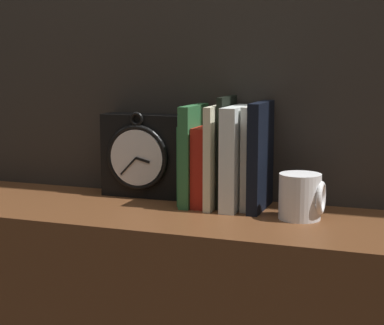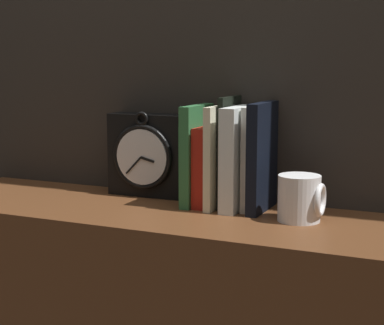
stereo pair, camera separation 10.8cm
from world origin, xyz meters
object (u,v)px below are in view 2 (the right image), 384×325
object	(u,v)px
book_slot0_green	(192,164)
book_slot4_black	(229,152)
book_slot7_black	(262,157)
book_slot2_red	(209,166)
book_slot5_white	(238,158)
book_slot6_white	(254,158)
clock	(149,155)
book_slot1_green	(197,155)
mug	(301,198)
book_slot3_cream	(219,156)

from	to	relation	value
book_slot0_green	book_slot4_black	size ratio (longest dim) A/B	0.73
book_slot7_black	book_slot4_black	bearing A→B (deg)	169.35
book_slot2_red	book_slot7_black	world-z (taller)	book_slot7_black
book_slot5_white	book_slot6_white	size ratio (longest dim) A/B	1.00
clock	book_slot6_white	size ratio (longest dim) A/B	0.91
book_slot1_green	book_slot4_black	bearing A→B (deg)	9.97
clock	book_slot2_red	xyz separation A→B (m)	(0.18, -0.03, -0.01)
book_slot0_green	mug	world-z (taller)	book_slot0_green
book_slot1_green	book_slot2_red	bearing A→B (deg)	9.05
book_slot3_cream	book_slot4_black	xyz separation A→B (m)	(0.02, 0.02, 0.01)
book_slot6_white	mug	distance (m)	0.16
book_slot1_green	book_slot4_black	xyz separation A→B (m)	(0.08, 0.01, 0.01)
book_slot3_cream	book_slot7_black	world-z (taller)	book_slot7_black
book_slot0_green	clock	bearing A→B (deg)	169.71
book_slot0_green	book_slot2_red	distance (m)	0.05
book_slot5_white	book_slot6_white	world-z (taller)	same
book_slot1_green	book_slot4_black	size ratio (longest dim) A/B	0.92
book_slot1_green	book_slot6_white	size ratio (longest dim) A/B	1.00
book_slot3_cream	mug	distance (m)	0.23
clock	book_slot2_red	size ratio (longest dim) A/B	1.15
clock	book_slot4_black	world-z (taller)	book_slot4_black
book_slot7_black	mug	size ratio (longest dim) A/B	2.49
book_slot1_green	book_slot4_black	distance (m)	0.08
book_slot7_black	book_slot2_red	bearing A→B (deg)	176.89
book_slot1_green	book_slot3_cream	xyz separation A→B (m)	(0.06, -0.00, 0.00)
clock	book_slot5_white	bearing A→B (deg)	-9.11
book_slot0_green	book_slot7_black	xyz separation A→B (m)	(0.18, -0.02, 0.03)
book_slot0_green	book_slot1_green	distance (m)	0.03
book_slot1_green	book_slot7_black	xyz separation A→B (m)	(0.16, -0.00, 0.01)
book_slot2_red	book_slot5_white	distance (m)	0.08
book_slot2_red	book_slot3_cream	distance (m)	0.04
book_slot1_green	book_slot3_cream	size ratio (longest dim) A/B	1.00
book_slot0_green	book_slot6_white	size ratio (longest dim) A/B	0.79
book_slot4_black	mug	world-z (taller)	book_slot4_black
book_slot3_cream	book_slot1_green	bearing A→B (deg)	176.60
book_slot4_black	book_slot7_black	bearing A→B (deg)	-10.65
clock	book_slot1_green	bearing A→B (deg)	-13.70
book_slot5_white	book_slot6_white	distance (m)	0.04
book_slot0_green	book_slot6_white	bearing A→B (deg)	-1.05
book_slot7_black	book_slot5_white	bearing A→B (deg)	-178.09
book_slot1_green	mug	bearing A→B (deg)	-12.95
book_slot3_cream	book_slot4_black	distance (m)	0.03
book_slot0_green	book_slot7_black	size ratio (longest dim) A/B	0.76
clock	book_slot7_black	size ratio (longest dim) A/B	0.87
mug	book_slot3_cream	bearing A→B (deg)	164.47
book_slot1_green	book_slot0_green	bearing A→B (deg)	145.81
mug	clock	bearing A→B (deg)	166.78
clock	book_slot2_red	bearing A→B (deg)	-10.10
book_slot4_black	mug	size ratio (longest dim) A/B	2.59
book_slot3_cream	book_slot7_black	xyz separation A→B (m)	(0.10, 0.00, 0.01)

